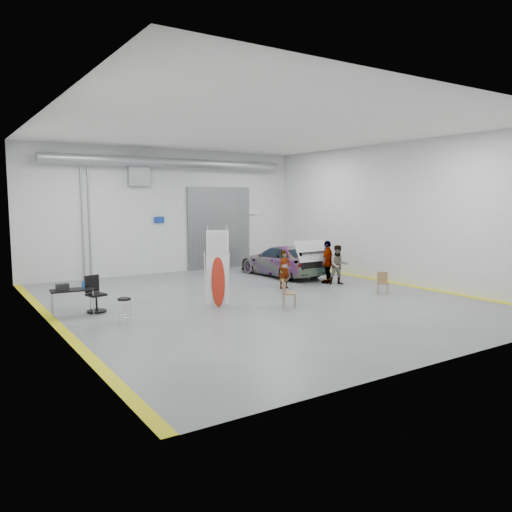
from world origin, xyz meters
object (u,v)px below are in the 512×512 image
work_table (69,290)px  folding_chair_near (289,299)px  person_b (338,265)px  folding_chair_far (383,288)px  surfboard_display (220,274)px  person_a (284,269)px  sedan_car (282,261)px  shop_stool (125,311)px  office_chair (96,296)px  person_c (327,262)px

work_table → folding_chair_near: bearing=-23.6°
person_b → folding_chair_far: 2.62m
surfboard_display → folding_chair_far: 6.45m
person_a → folding_chair_near: size_ratio=1.69×
sedan_car → work_table: (-10.24, -2.87, 0.10)m
person_a → shop_stool: bearing=-166.7°
folding_chair_near → work_table: (-6.42, 2.80, 0.52)m
sedan_car → work_table: 10.64m
person_a → person_b: person_b is taller
person_a → work_table: person_a is taller
shop_stool → work_table: size_ratio=0.58×
person_b → office_chair: 10.04m
person_c → folding_chair_far: bearing=61.2°
person_a → work_table: bearing=177.2°
shop_stool → person_b: bearing=10.0°
folding_chair_far → sedan_car: bearing=132.9°
folding_chair_far → shop_stool: (-9.71, 0.83, 0.13)m
folding_chair_near → shop_stool: bearing=124.1°
person_b → person_c: (-0.16, 0.51, 0.08)m
surfboard_display → sedan_car: bearing=55.3°
sedan_car → folding_chair_far: sedan_car is taller
shop_stool → office_chair: bearing=96.6°
surfboard_display → folding_chair_near: size_ratio=2.97×
sedan_car → folding_chair_far: (0.50, -5.81, -0.45)m
sedan_car → person_b: size_ratio=2.93×
person_b → shop_stool: size_ratio=2.14×
folding_chair_far → office_chair: size_ratio=0.72×
person_b → shop_stool: 9.94m
office_chair → work_table: bearing=165.0°
folding_chair_near → folding_chair_far: 4.33m
person_c → work_table: 10.66m
surfboard_display → person_b: bearing=27.8°
office_chair → folding_chair_near: bearing=-41.5°
surfboard_display → shop_stool: (-3.49, -0.65, -0.72)m
folding_chair_far → person_c: bearing=129.6°
surfboard_display → office_chair: bearing=176.8°
person_b → folding_chair_near: size_ratio=1.81×
sedan_car → office_chair: (-9.45, -2.87, -0.20)m
shop_stool → office_chair: size_ratio=0.67×
surfboard_display → shop_stool: surfboard_display is taller
folding_chair_near → work_table: size_ratio=0.69×
person_a → person_b: size_ratio=0.93×
person_c → folding_chair_near: (-4.24, -2.93, -0.63)m
person_b → office_chair: bearing=-154.3°
sedan_car → person_c: size_ratio=2.66×
person_a → folding_chair_far: 3.91m
folding_chair_far → office_chair: 10.38m
person_b → folding_chair_near: bearing=-123.4°
person_b → surfboard_display: (-6.29, -1.07, 0.27)m
surfboard_display → folding_chair_far: surfboard_display is taller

